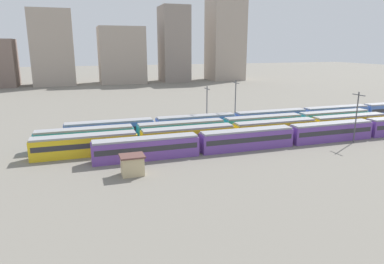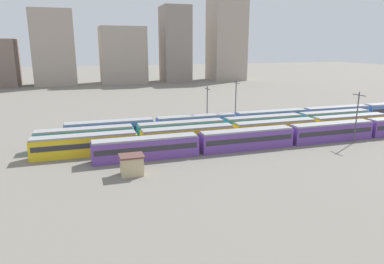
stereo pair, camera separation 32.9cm
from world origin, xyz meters
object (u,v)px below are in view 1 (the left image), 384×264
at_px(train_track_0, 291,135).
at_px(train_track_1, 233,133).
at_px(signal_hut, 132,165).
at_px(train_track_3, 271,118).
at_px(catenary_pole_1, 207,105).
at_px(catenary_pole_3, 235,101).
at_px(train_track_2, 224,127).
at_px(catenary_pole_0, 356,115).

height_order(train_track_0, train_track_1, same).
bearing_deg(signal_hut, train_track_3, 31.44).
xyz_separation_m(train_track_0, train_track_3, (4.88, 15.60, 0.00)).
bearing_deg(signal_hut, train_track_0, 12.08).
xyz_separation_m(train_track_0, signal_hut, (-31.75, -6.79, -0.35)).
distance_m(train_track_1, catenary_pole_1, 14.12).
height_order(train_track_0, signal_hut, train_track_0).
relative_size(catenary_pole_3, signal_hut, 3.04).
bearing_deg(train_track_0, signal_hut, -167.92).
bearing_deg(train_track_0, train_track_2, 132.71).
distance_m(catenary_pole_0, catenary_pole_3, 26.59).
bearing_deg(train_track_2, signal_hut, -142.18).
distance_m(train_track_0, train_track_3, 16.35).
height_order(catenary_pole_0, catenary_pole_3, catenary_pole_3).
relative_size(train_track_0, train_track_3, 0.80).
bearing_deg(train_track_2, train_track_1, -91.93).
bearing_deg(train_track_3, catenary_pole_3, 160.54).
height_order(catenary_pole_1, signal_hut, catenary_pole_1).
bearing_deg(train_track_3, train_track_0, -107.38).
height_order(catenary_pole_0, signal_hut, catenary_pole_0).
height_order(train_track_0, catenary_pole_1, catenary_pole_1).
relative_size(train_track_1, catenary_pole_3, 6.83).
relative_size(train_track_3, catenary_pole_0, 9.24).
height_order(catenary_pole_1, catenary_pole_3, catenary_pole_3).
bearing_deg(catenary_pole_3, catenary_pole_1, 176.78).
bearing_deg(catenary_pole_3, train_track_0, -80.05).
relative_size(train_track_1, train_track_2, 1.00).
xyz_separation_m(train_track_0, catenary_pole_0, (12.76, -2.77, 3.71)).
xyz_separation_m(train_track_0, catenary_pole_3, (-3.24, 18.47, 4.12)).
xyz_separation_m(train_track_1, signal_hut, (-21.97, -11.99, -0.35)).
xyz_separation_m(catenary_pole_0, signal_hut, (-44.51, -4.03, -4.06)).
bearing_deg(catenary_pole_1, train_track_3, -12.14).
distance_m(train_track_1, signal_hut, 25.04).
relative_size(catenary_pole_0, signal_hut, 2.81).
distance_m(train_track_0, train_track_2, 14.15).
xyz_separation_m(train_track_2, catenary_pole_1, (-0.71, 8.47, 3.51)).
height_order(train_track_1, signal_hut, train_track_1).
distance_m(train_track_2, signal_hut, 28.04).
bearing_deg(train_track_0, catenary_pole_3, 99.95).
height_order(train_track_1, catenary_pole_1, catenary_pole_1).
relative_size(catenary_pole_1, catenary_pole_3, 0.89).
xyz_separation_m(train_track_1, train_track_3, (14.66, 10.40, 0.00)).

